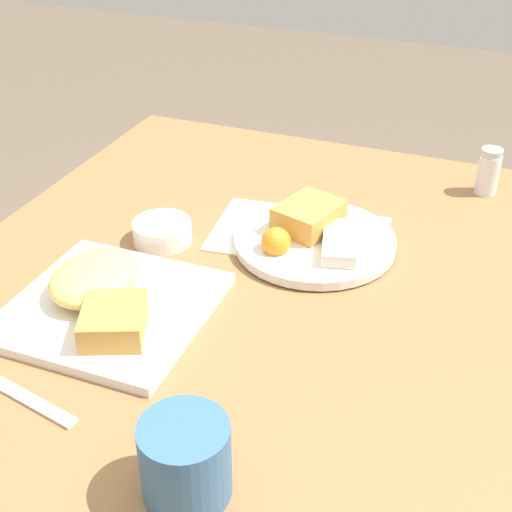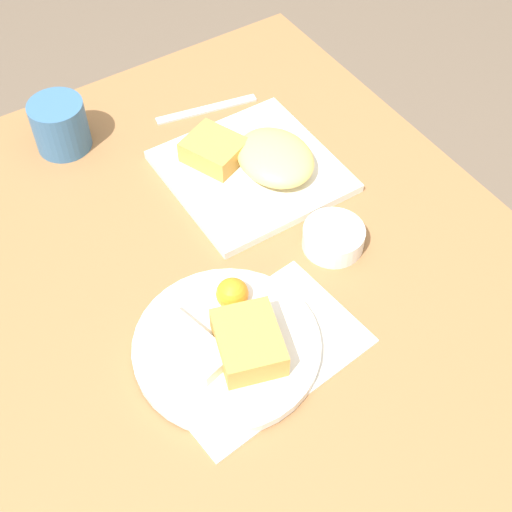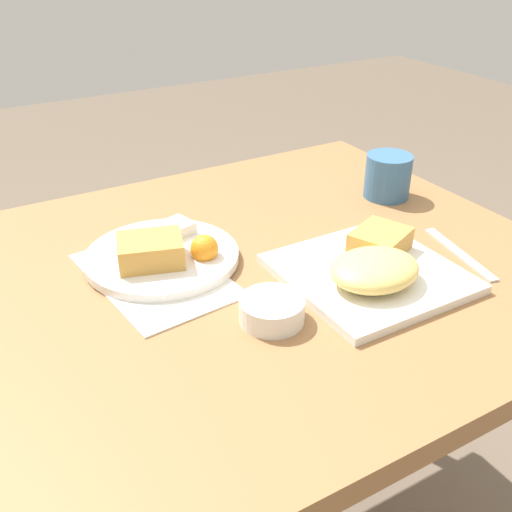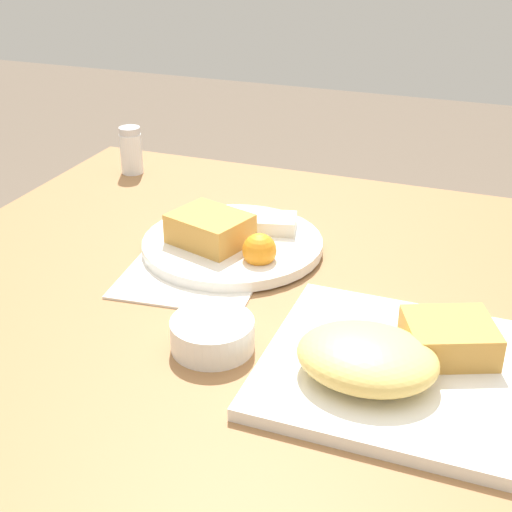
% 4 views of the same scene
% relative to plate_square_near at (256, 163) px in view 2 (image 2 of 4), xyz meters
% --- Properties ---
extents(ground_plane, '(8.00, 8.00, 0.00)m').
position_rel_plate_square_near_xyz_m(ground_plane, '(-0.15, 0.13, -0.78)').
color(ground_plane, brown).
extents(dining_table, '(1.00, 0.82, 0.76)m').
position_rel_plate_square_near_xyz_m(dining_table, '(-0.15, 0.13, -0.11)').
color(dining_table, olive).
rests_on(dining_table, ground_plane).
extents(menu_card, '(0.20, 0.28, 0.00)m').
position_rel_plate_square_near_xyz_m(menu_card, '(-0.28, 0.18, -0.02)').
color(menu_card, silver).
rests_on(menu_card, dining_table).
extents(plate_square_near, '(0.25, 0.25, 0.06)m').
position_rel_plate_square_near_xyz_m(plate_square_near, '(0.00, 0.00, 0.00)').
color(plate_square_near, white).
rests_on(plate_square_near, dining_table).
extents(plate_oval_far, '(0.24, 0.24, 0.05)m').
position_rel_plate_square_near_xyz_m(plate_oval_far, '(-0.26, 0.20, -0.00)').
color(plate_oval_far, white).
rests_on(plate_oval_far, menu_card).
extents(sauce_ramekin, '(0.09, 0.09, 0.03)m').
position_rel_plate_square_near_xyz_m(sauce_ramekin, '(-0.19, -0.01, -0.00)').
color(sauce_ramekin, white).
rests_on(sauce_ramekin, dining_table).
extents(butter_knife, '(0.05, 0.18, 0.00)m').
position_rel_plate_square_near_xyz_m(butter_knife, '(0.17, -0.01, -0.02)').
color(butter_knife, silver).
rests_on(butter_knife, dining_table).
extents(coffee_mug, '(0.09, 0.09, 0.08)m').
position_rel_plate_square_near_xyz_m(coffee_mug, '(0.22, 0.23, 0.02)').
color(coffee_mug, '#386693').
rests_on(coffee_mug, dining_table).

